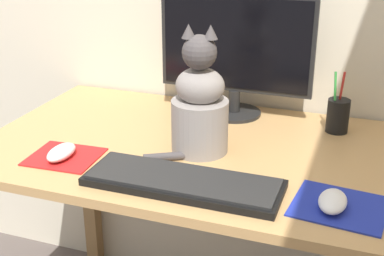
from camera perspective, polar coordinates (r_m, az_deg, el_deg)
The scene contains 9 objects.
desk at distance 1.50m, azimuth 2.54°, elevation -5.68°, with size 1.29×0.72×0.75m.
monitor at distance 1.63m, azimuth 4.68°, elevation 8.20°, with size 0.47×0.17×0.38m.
keyboard at distance 1.26m, azimuth -0.94°, elevation -5.76°, with size 0.47×0.16×0.02m.
mousepad_left at distance 1.44m, azimuth -13.43°, elevation -3.00°, with size 0.19×0.17×0.00m.
mousepad_right at distance 1.22m, azimuth 15.44°, elevation -8.07°, with size 0.21×0.19×0.00m.
computer_mouse_left at distance 1.42m, azimuth -13.76°, elevation -2.53°, with size 0.06×0.10×0.03m.
computer_mouse_right at distance 1.20m, azimuth 14.78°, elevation -7.56°, with size 0.06×0.10×0.03m.
cat at distance 1.39m, azimuth 0.81°, elevation 2.34°, with size 0.20×0.21×0.34m.
pen_cup at distance 1.60m, azimuth 15.29°, elevation 1.34°, with size 0.06×0.06×0.18m.
Camera 1 is at (0.38, -1.27, 1.36)m, focal length 50.00 mm.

